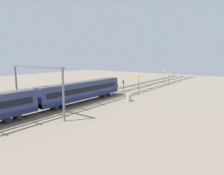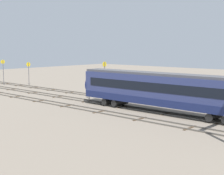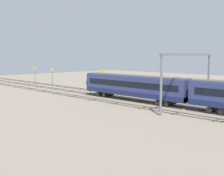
{
  "view_description": "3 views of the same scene",
  "coord_description": "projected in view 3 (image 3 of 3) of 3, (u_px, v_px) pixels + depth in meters",
  "views": [
    {
      "loc": [
        -39.05,
        -32.68,
        10.71
      ],
      "look_at": [
        4.72,
        -0.37,
        2.2
      ],
      "focal_mm": 31.95,
      "sensor_mm": 36.0,
      "label": 1
    },
    {
      "loc": [
        -28.46,
        34.04,
        8.16
      ],
      "look_at": [
        0.81,
        1.39,
        2.73
      ],
      "focal_mm": 53.28,
      "sensor_mm": 36.0,
      "label": 2
    },
    {
      "loc": [
        -40.98,
        40.43,
        8.61
      ],
      "look_at": [
        -0.28,
        -0.33,
        2.05
      ],
      "focal_mm": 44.51,
      "sensor_mm": 36.0,
      "label": 3
    }
  ],
  "objects": [
    {
      "name": "ground_plane",
      "position": [
        110.0,
        97.0,
        58.17
      ],
      "size": [
        160.42,
        160.42,
        0.0
      ],
      "primitive_type": "plane",
      "color": "gray"
    },
    {
      "name": "relay_cabinet",
      "position": [
        130.0,
        89.0,
        64.55
      ],
      "size": [
        1.2,
        0.77,
        1.71
      ],
      "color": "#B2B7BC",
      "rests_on": "ground"
    },
    {
      "name": "speed_sign_far_trackside",
      "position": [
        35.0,
        73.0,
        84.78
      ],
      "size": [
        0.14,
        0.86,
        5.36
      ],
      "color": "#4C4C51",
      "rests_on": "ground"
    },
    {
      "name": "speed_sign_distant_end",
      "position": [
        102.0,
        76.0,
        68.65
      ],
      "size": [
        0.14,
        0.89,
        5.67
      ],
      "color": "#4C4C51",
      "rests_on": "ground"
    },
    {
      "name": "overhead_gantry",
      "position": [
        188.0,
        69.0,
        44.7
      ],
      "size": [
        0.4,
        15.34,
        9.01
      ],
      "color": "slate",
      "rests_on": "ground"
    },
    {
      "name": "signal_light_trackside_departure",
      "position": [
        90.0,
        82.0,
        64.96
      ],
      "size": [
        0.31,
        0.32,
        3.9
      ],
      "color": "#4C4C51",
      "rests_on": "ground"
    },
    {
      "name": "track_with_train",
      "position": [
        110.0,
        97.0,
        58.16
      ],
      "size": [
        144.42,
        2.4,
        0.16
      ],
      "color": "#59544C",
      "rests_on": "ground"
    },
    {
      "name": "track_near_foreground",
      "position": [
        125.0,
        95.0,
        61.39
      ],
      "size": [
        144.42,
        2.4,
        0.16
      ],
      "color": "#59544C",
      "rests_on": "ground"
    },
    {
      "name": "track_middle",
      "position": [
        93.0,
        99.0,
        54.94
      ],
      "size": [
        144.42,
        2.4,
        0.16
      ],
      "color": "#59544C",
      "rests_on": "ground"
    },
    {
      "name": "speed_sign_near_foreground",
      "position": [
        52.0,
        74.0,
        84.37
      ],
      "size": [
        0.14,
        0.93,
        4.86
      ],
      "color": "#4C4C51",
      "rests_on": "ground"
    }
  ]
}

